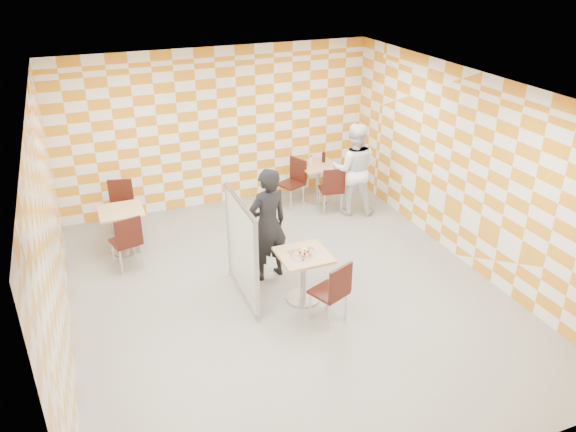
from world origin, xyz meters
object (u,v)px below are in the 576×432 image
Objects in this scene: man_white at (354,169)px; soda_bottle at (324,157)px; chair_empty_near at (127,239)px; main_table at (303,269)px; chair_empty_far at (121,202)px; sport_bottle at (311,161)px; partition at (242,249)px; second_table at (318,176)px; chair_second_front at (332,187)px; man_dark at (268,225)px; empty_table at (123,223)px; chair_main_front at (334,289)px; chair_second_side at (294,178)px.

soda_bottle is (-0.22, 0.85, -0.02)m from man_white.
soda_bottle reaches higher than chair_empty_near.
main_table is 0.81× the size of chair_empty_far.
sport_bottle is at bearing 64.66° from main_table.
partition reaches higher than chair_empty_far.
soda_bottle is (0.31, 0.06, 0.01)m from sport_bottle.
man_white is (0.38, -0.75, 0.37)m from second_table.
chair_second_front is 2.54m from man_dark.
man_white is at bearing -0.82° from empty_table.
second_table is 3.00m from man_dark.
partition is (-2.41, -2.71, 0.28)m from second_table.
soda_bottle is at bearing 11.26° from empty_table.
chair_main_front is at bearing -59.43° from chair_empty_far.
main_table is 0.43× the size of man_white.
chair_main_front reaches higher than main_table.
chair_empty_near is 1.43m from chair_empty_far.
chair_second_front is 0.53× the size of man_white.
chair_second_front is at bearing 8.19° from man_white.
chair_empty_near is (-2.20, 1.77, 0.04)m from main_table.
empty_table is at bearing -95.25° from chair_empty_far.
main_table is 0.48× the size of partition.
man_white reaches higher than empty_table.
chair_second_side is 4.02× the size of soda_bottle.
sport_bottle is at bearing -138.34° from man_dark.
man_white is at bearing -11.68° from chair_empty_far.
main_table is at bearing 95.99° from man_dark.
second_table is 0.91m from man_white.
soda_bottle is (3.99, 0.79, 0.34)m from empty_table.
second_table is at bearing 19.03° from chair_empty_near.
chair_second_side is 0.52× the size of man_dark.
sport_bottle is 0.87× the size of soda_bottle.
chair_second_front is 0.76m from sport_bottle.
empty_table is 3.39m from chair_second_side.
second_table is 0.51m from chair_second_side.
man_white is 0.88m from soda_bottle.
soda_bottle is (1.79, 3.19, 0.34)m from main_table.
partition is (1.34, -2.82, 0.25)m from chair_empty_far.
man_dark is (-0.25, 0.77, 0.38)m from main_table.
chair_second_front and chair_empty_near have the same top height.
empty_table is 0.42× the size of man_dark.
sport_bottle is (3.68, 1.36, 0.29)m from chair_empty_near.
soda_bottle reaches higher than chair_empty_far.
second_table is 0.81× the size of chair_empty_far.
chair_empty_far reaches higher than second_table.
chair_empty_near is at bearing -38.97° from man_dark.
man_white reaches higher than chair_empty_far.
soda_bottle is at bearing 78.03° from chair_second_front.
man_white is 7.60× the size of soda_bottle.
chair_empty_far is at bearing 84.75° from empty_table.
chair_empty_near is 4.02× the size of soda_bottle.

